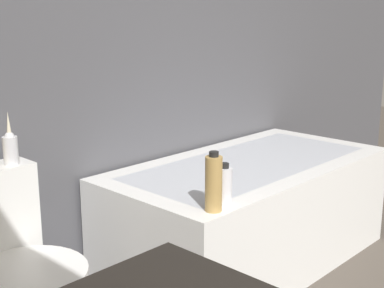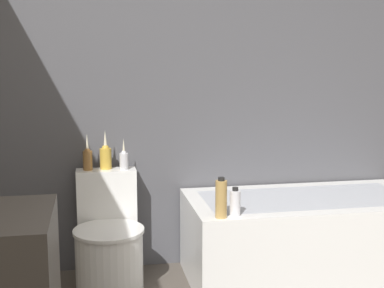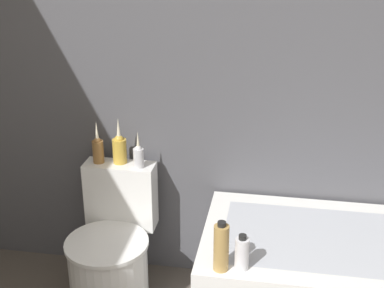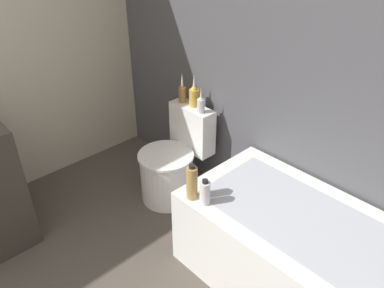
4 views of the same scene
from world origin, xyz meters
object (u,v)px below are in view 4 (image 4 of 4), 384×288
(vase_gold, at_px, (182,92))
(shampoo_bottle_tall, at_px, (192,183))
(toilet, at_px, (172,165))
(vase_bronze, at_px, (201,104))
(bathtub, at_px, (310,262))
(shampoo_bottle_short, at_px, (205,193))
(vase_silver, at_px, (194,96))

(vase_gold, xyz_separation_m, shampoo_bottle_tall, (0.74, -0.60, -0.15))
(toilet, height_order, shampoo_bottle_tall, shampoo_bottle_tall)
(vase_gold, relative_size, vase_bronze, 1.17)
(bathtub, distance_m, vase_bronze, 1.29)
(bathtub, bearing_deg, toilet, 177.47)
(vase_gold, distance_m, vase_bronze, 0.23)
(bathtub, relative_size, vase_gold, 6.49)
(toilet, relative_size, shampoo_bottle_tall, 3.10)
(shampoo_bottle_tall, bearing_deg, bathtub, 26.48)
(vase_bronze, height_order, shampoo_bottle_short, vase_bronze)
(vase_bronze, bearing_deg, bathtub, -12.24)
(vase_gold, bearing_deg, bathtub, -11.26)
(toilet, height_order, shampoo_bottle_short, toilet)
(bathtub, xyz_separation_m, toilet, (-1.27, 0.06, 0.01))
(shampoo_bottle_short, bearing_deg, shampoo_bottle_tall, -167.21)
(toilet, bearing_deg, bathtub, -2.53)
(vase_gold, height_order, shampoo_bottle_short, vase_gold)
(toilet, relative_size, shampoo_bottle_short, 4.33)
(bathtub, distance_m, vase_gold, 1.51)
(vase_gold, bearing_deg, shampoo_bottle_short, -34.96)
(bathtub, relative_size, toilet, 2.12)
(toilet, distance_m, vase_bronze, 0.56)
(shampoo_bottle_tall, bearing_deg, shampoo_bottle_short, 12.79)
(toilet, relative_size, vase_gold, 3.07)
(vase_silver, relative_size, shampoo_bottle_short, 1.53)
(bathtub, bearing_deg, shampoo_bottle_tall, -153.52)
(vase_bronze, height_order, shampoo_bottle_tall, vase_bronze)
(vase_silver, distance_m, shampoo_bottle_tall, 0.89)
(bathtub, distance_m, shampoo_bottle_short, 0.72)
(shampoo_bottle_tall, bearing_deg, vase_bronze, 131.63)
(shampoo_bottle_tall, relative_size, shampoo_bottle_short, 1.40)
(vase_silver, bearing_deg, vase_gold, -172.22)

